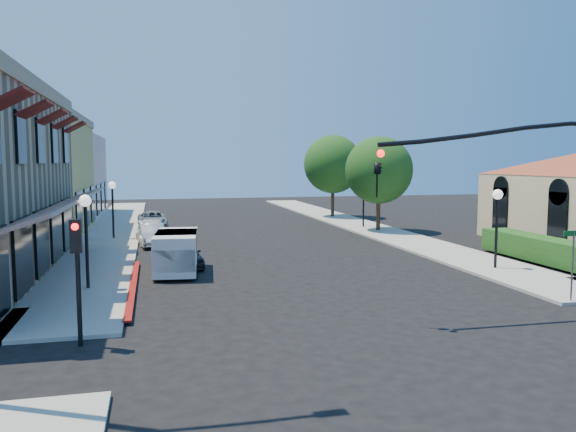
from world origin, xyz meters
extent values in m
plane|color=black|center=(0.00, 0.00, 0.00)|extent=(120.00, 120.00, 0.00)
cube|color=gray|center=(-8.75, 27.00, 0.06)|extent=(3.50, 50.00, 0.12)
cube|color=gray|center=(8.75, 27.00, 0.06)|extent=(3.50, 50.00, 0.12)
cube|color=maroon|center=(-6.90, 8.00, 0.00)|extent=(0.25, 10.00, 0.06)
cube|color=tan|center=(-10.65, 11.00, 7.80)|extent=(0.50, 18.20, 0.60)
cube|color=#561416|center=(-9.60, 11.00, 3.05)|extent=(1.75, 17.00, 0.67)
cube|color=#531310|center=(-9.95, 4.00, 6.55)|extent=(1.02, 1.50, 0.60)
cube|color=#531310|center=(-9.95, 7.40, 6.55)|extent=(1.02, 1.50, 0.60)
cube|color=#531310|center=(-9.95, 10.80, 6.55)|extent=(1.02, 1.50, 0.60)
cube|color=#531310|center=(-9.95, 14.20, 6.55)|extent=(1.02, 1.50, 0.60)
cube|color=#531310|center=(-9.95, 17.60, 6.55)|extent=(1.02, 1.50, 0.60)
cube|color=black|center=(-10.45, 6.90, 1.60)|extent=(0.12, 2.60, 2.60)
cube|color=black|center=(-10.45, 10.30, 1.60)|extent=(0.12, 2.60, 2.60)
cube|color=black|center=(-10.45, 13.70, 1.60)|extent=(0.12, 2.60, 2.60)
cube|color=black|center=(-10.45, 17.10, 1.60)|extent=(0.12, 2.60, 2.60)
cube|color=tan|center=(-15.50, 26.00, 3.80)|extent=(10.00, 12.00, 7.60)
cube|color=beige|center=(-15.50, 38.00, 3.50)|extent=(10.00, 12.00, 7.00)
cube|color=black|center=(14.45, 11.50, 1.80)|extent=(0.12, 1.40, 2.80)
cube|color=black|center=(14.45, 16.50, 1.80)|extent=(0.12, 1.40, 2.80)
cube|color=#1D4915|center=(11.70, 9.00, 0.00)|extent=(1.40, 8.00, 1.10)
cylinder|color=black|center=(8.80, 22.00, 1.05)|extent=(0.28, 0.28, 2.10)
sphere|color=#1D4915|center=(8.80, 22.00, 4.20)|extent=(4.56, 4.56, 4.56)
cylinder|color=black|center=(8.80, 32.00, 1.14)|extent=(0.28, 0.28, 2.27)
sphere|color=#1D4915|center=(8.80, 32.00, 4.55)|extent=(4.94, 4.94, 4.94)
cylinder|color=black|center=(4.10, 1.50, 5.60)|extent=(7.80, 0.14, 0.14)
imported|color=black|center=(0.20, 1.50, 4.70)|extent=(0.20, 0.16, 1.00)
sphere|color=#FF0C0C|center=(0.20, 1.32, 5.00)|extent=(0.22, 0.22, 0.22)
cylinder|color=black|center=(-8.00, 1.50, 1.50)|extent=(0.12, 0.12, 3.00)
cube|color=black|center=(-8.00, 1.35, 2.90)|extent=(0.28, 0.22, 0.85)
sphere|color=#FF0C0C|center=(-8.00, 1.23, 3.15)|extent=(0.18, 0.18, 0.18)
cylinder|color=#595B5E|center=(7.50, 2.20, 1.25)|extent=(0.06, 0.06, 2.50)
cube|color=#0C591E|center=(7.50, 2.20, 2.40)|extent=(0.80, 0.04, 0.18)
cylinder|color=black|center=(-8.50, 8.00, 1.60)|extent=(0.12, 0.12, 3.20)
sphere|color=white|center=(-8.50, 8.00, 3.35)|extent=(0.44, 0.44, 0.44)
cylinder|color=black|center=(-8.50, 22.00, 1.60)|extent=(0.12, 0.12, 3.20)
sphere|color=white|center=(-8.50, 22.00, 3.35)|extent=(0.44, 0.44, 0.44)
cylinder|color=black|center=(8.50, 8.00, 1.60)|extent=(0.12, 0.12, 3.20)
sphere|color=white|center=(8.50, 8.00, 3.35)|extent=(0.44, 0.44, 0.44)
cylinder|color=black|center=(8.50, 24.00, 1.60)|extent=(0.12, 0.12, 3.20)
sphere|color=white|center=(8.50, 24.00, 3.35)|extent=(0.44, 0.44, 0.44)
cube|color=silver|center=(-5.17, 10.64, 0.95)|extent=(2.08, 4.11, 1.62)
cube|color=silver|center=(-5.33, 8.94, 0.86)|extent=(1.71, 0.70, 0.90)
cube|color=black|center=(-5.30, 9.25, 1.31)|extent=(1.53, 0.23, 0.81)
cube|color=black|center=(-5.14, 10.91, 1.35)|extent=(1.95, 2.50, 0.81)
cylinder|color=black|center=(-6.06, 9.37, 0.30)|extent=(0.28, 0.61, 0.60)
cylinder|color=black|center=(-5.80, 12.06, 0.30)|extent=(0.28, 0.61, 0.60)
cylinder|color=black|center=(-4.53, 9.22, 0.30)|extent=(0.28, 0.61, 0.60)
cylinder|color=black|center=(-4.28, 11.92, 0.30)|extent=(0.28, 0.61, 0.60)
imported|color=black|center=(-4.80, 12.00, 0.59)|extent=(1.83, 3.60, 1.17)
imported|color=#BBBEC1|center=(-6.20, 19.00, 0.62)|extent=(1.71, 3.90, 1.24)
imported|color=white|center=(-6.20, 20.00, 0.60)|extent=(2.12, 4.29, 1.20)
imported|color=#A1A4A6|center=(-6.20, 27.88, 0.60)|extent=(2.19, 4.40, 1.20)
camera|label=1|loc=(-6.07, -13.55, 4.77)|focal=35.00mm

